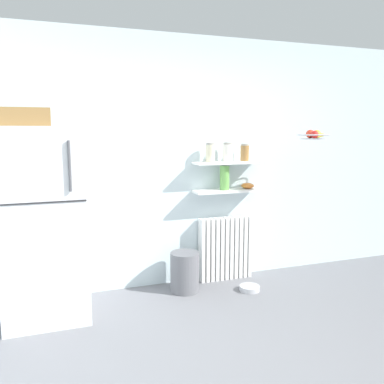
{
  "coord_description": "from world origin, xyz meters",
  "views": [
    {
      "loc": [
        -1.41,
        -1.96,
        1.63
      ],
      "look_at": [
        -0.17,
        1.6,
        1.05
      ],
      "focal_mm": 37.15,
      "sensor_mm": 36.0,
      "label": 1
    }
  ],
  "objects_px": {
    "storage_jar_1": "(228,152)",
    "storage_jar_2": "(245,152)",
    "shelf_bowl": "(248,186)",
    "trash_bin": "(185,272)",
    "refrigerator": "(43,220)",
    "radiator": "(225,248)",
    "storage_jar_0": "(210,152)",
    "vase": "(225,178)",
    "hanging_fruit_basket": "(314,135)",
    "pet_food_bowl": "(250,288)"
  },
  "relations": [
    {
      "from": "storage_jar_0",
      "to": "shelf_bowl",
      "type": "bearing_deg",
      "value": 0.0
    },
    {
      "from": "storage_jar_0",
      "to": "storage_jar_1",
      "type": "relative_size",
      "value": 0.99
    },
    {
      "from": "pet_food_bowl",
      "to": "hanging_fruit_basket",
      "type": "bearing_deg",
      "value": -3.3
    },
    {
      "from": "storage_jar_0",
      "to": "shelf_bowl",
      "type": "xyz_separation_m",
      "value": [
        0.44,
        0.0,
        -0.37
      ]
    },
    {
      "from": "refrigerator",
      "to": "shelf_bowl",
      "type": "xyz_separation_m",
      "value": [
        2.1,
        0.25,
        0.17
      ]
    },
    {
      "from": "storage_jar_1",
      "to": "pet_food_bowl",
      "type": "distance_m",
      "value": 1.44
    },
    {
      "from": "storage_jar_1",
      "to": "pet_food_bowl",
      "type": "relative_size",
      "value": 0.96
    },
    {
      "from": "pet_food_bowl",
      "to": "hanging_fruit_basket",
      "type": "height_order",
      "value": "hanging_fruit_basket"
    },
    {
      "from": "trash_bin",
      "to": "pet_food_bowl",
      "type": "xyz_separation_m",
      "value": [
        0.64,
        -0.21,
        -0.18
      ]
    },
    {
      "from": "radiator",
      "to": "storage_jar_2",
      "type": "distance_m",
      "value": 1.07
    },
    {
      "from": "storage_jar_1",
      "to": "vase",
      "type": "distance_m",
      "value": 0.27
    },
    {
      "from": "radiator",
      "to": "vase",
      "type": "xyz_separation_m",
      "value": [
        -0.03,
        -0.03,
        0.79
      ]
    },
    {
      "from": "storage_jar_1",
      "to": "storage_jar_0",
      "type": "bearing_deg",
      "value": -180.0
    },
    {
      "from": "vase",
      "to": "hanging_fruit_basket",
      "type": "bearing_deg",
      "value": -26.77
    },
    {
      "from": "shelf_bowl",
      "to": "vase",
      "type": "bearing_deg",
      "value": 180.0
    },
    {
      "from": "radiator",
      "to": "trash_bin",
      "type": "bearing_deg",
      "value": -160.92
    },
    {
      "from": "radiator",
      "to": "pet_food_bowl",
      "type": "relative_size",
      "value": 3.34
    },
    {
      "from": "storage_jar_1",
      "to": "trash_bin",
      "type": "xyz_separation_m",
      "value": [
        -0.54,
        -0.16,
        -1.21
      ]
    },
    {
      "from": "shelf_bowl",
      "to": "trash_bin",
      "type": "distance_m",
      "value": 1.15
    },
    {
      "from": "radiator",
      "to": "hanging_fruit_basket",
      "type": "distance_m",
      "value": 1.53
    },
    {
      "from": "refrigerator",
      "to": "radiator",
      "type": "distance_m",
      "value": 1.95
    },
    {
      "from": "refrigerator",
      "to": "trash_bin",
      "type": "distance_m",
      "value": 1.48
    },
    {
      "from": "storage_jar_1",
      "to": "vase",
      "type": "relative_size",
      "value": 0.78
    },
    {
      "from": "vase",
      "to": "shelf_bowl",
      "type": "distance_m",
      "value": 0.29
    },
    {
      "from": "shelf_bowl",
      "to": "storage_jar_0",
      "type": "bearing_deg",
      "value": 180.0
    },
    {
      "from": "storage_jar_2",
      "to": "pet_food_bowl",
      "type": "height_order",
      "value": "storage_jar_2"
    },
    {
      "from": "trash_bin",
      "to": "vase",
      "type": "bearing_deg",
      "value": 17.18
    },
    {
      "from": "storage_jar_1",
      "to": "storage_jar_2",
      "type": "bearing_deg",
      "value": -0.0
    },
    {
      "from": "radiator",
      "to": "shelf_bowl",
      "type": "xyz_separation_m",
      "value": [
        0.24,
        -0.03,
        0.69
      ]
    },
    {
      "from": "storage_jar_0",
      "to": "vase",
      "type": "xyz_separation_m",
      "value": [
        0.17,
        0.0,
        -0.27
      ]
    },
    {
      "from": "storage_jar_0",
      "to": "hanging_fruit_basket",
      "type": "xyz_separation_m",
      "value": [
        0.97,
        -0.41,
        0.18
      ]
    },
    {
      "from": "refrigerator",
      "to": "shelf_bowl",
      "type": "bearing_deg",
      "value": 6.72
    },
    {
      "from": "hanging_fruit_basket",
      "to": "shelf_bowl",
      "type": "bearing_deg",
      "value": 142.57
    },
    {
      "from": "radiator",
      "to": "hanging_fruit_basket",
      "type": "xyz_separation_m",
      "value": [
        0.77,
        -0.44,
        1.24
      ]
    },
    {
      "from": "hanging_fruit_basket",
      "to": "storage_jar_2",
      "type": "bearing_deg",
      "value": 144.66
    },
    {
      "from": "refrigerator",
      "to": "hanging_fruit_basket",
      "type": "distance_m",
      "value": 2.73
    },
    {
      "from": "storage_jar_2",
      "to": "shelf_bowl",
      "type": "relative_size",
      "value": 1.33
    },
    {
      "from": "shelf_bowl",
      "to": "trash_bin",
      "type": "height_order",
      "value": "shelf_bowl"
    },
    {
      "from": "trash_bin",
      "to": "pet_food_bowl",
      "type": "bearing_deg",
      "value": -18.55
    },
    {
      "from": "storage_jar_1",
      "to": "shelf_bowl",
      "type": "distance_m",
      "value": 0.44
    },
    {
      "from": "storage_jar_1",
      "to": "storage_jar_2",
      "type": "height_order",
      "value": "storage_jar_1"
    },
    {
      "from": "refrigerator",
      "to": "radiator",
      "type": "relative_size",
      "value": 2.61
    },
    {
      "from": "storage_jar_2",
      "to": "storage_jar_1",
      "type": "bearing_deg",
      "value": 180.0
    },
    {
      "from": "vase",
      "to": "hanging_fruit_basket",
      "type": "distance_m",
      "value": 1.01
    },
    {
      "from": "storage_jar_1",
      "to": "trash_bin",
      "type": "relative_size",
      "value": 0.49
    },
    {
      "from": "storage_jar_1",
      "to": "pet_food_bowl",
      "type": "height_order",
      "value": "storage_jar_1"
    },
    {
      "from": "storage_jar_1",
      "to": "shelf_bowl",
      "type": "relative_size",
      "value": 1.42
    },
    {
      "from": "storage_jar_1",
      "to": "storage_jar_2",
      "type": "relative_size",
      "value": 1.07
    },
    {
      "from": "refrigerator",
      "to": "storage_jar_1",
      "type": "bearing_deg",
      "value": 7.58
    },
    {
      "from": "storage_jar_0",
      "to": "trash_bin",
      "type": "height_order",
      "value": "storage_jar_0"
    }
  ]
}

